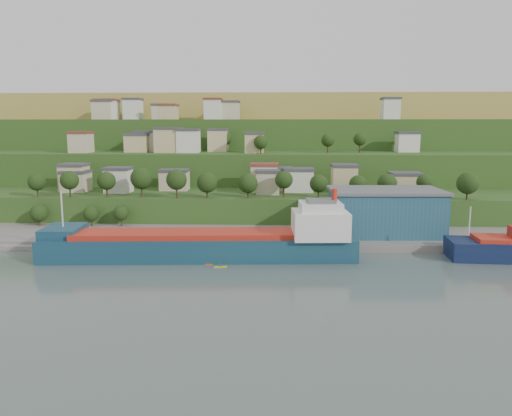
# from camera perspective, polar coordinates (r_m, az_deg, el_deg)

# --- Properties ---
(ground) EXTENTS (500.00, 500.00, 0.00)m
(ground) POSITION_cam_1_polar(r_m,az_deg,el_deg) (116.41, -2.73, -6.78)
(ground) COLOR #42504D
(ground) RESTS_ON ground
(quay) EXTENTS (220.00, 26.00, 4.00)m
(quay) POSITION_cam_1_polar(r_m,az_deg,el_deg) (143.37, 6.30, -3.73)
(quay) COLOR slate
(quay) RESTS_ON ground
(pebble_beach) EXTENTS (40.00, 18.00, 2.40)m
(pebble_beach) POSITION_cam_1_polar(r_m,az_deg,el_deg) (151.97, -23.10, -3.68)
(pebble_beach) COLOR slate
(pebble_beach) RESTS_ON ground
(hillside) EXTENTS (360.00, 210.90, 96.00)m
(hillside) POSITION_cam_1_polar(r_m,az_deg,el_deg) (282.05, 0.36, 2.82)
(hillside) COLOR #284719
(hillside) RESTS_ON ground
(cargo_ship_near) EXTENTS (77.29, 16.66, 19.71)m
(cargo_ship_near) POSITION_cam_1_polar(r_m,az_deg,el_deg) (123.68, -5.34, -4.33)
(cargo_ship_near) COLOR #13314A
(cargo_ship_near) RESTS_ON ground
(warehouse) EXTENTS (31.68, 20.13, 12.80)m
(warehouse) POSITION_cam_1_polar(r_m,az_deg,el_deg) (145.77, 14.54, -0.37)
(warehouse) COLOR navy
(warehouse) RESTS_ON quay
(caravan) EXTENTS (6.15, 3.30, 2.73)m
(caravan) POSITION_cam_1_polar(r_m,az_deg,el_deg) (150.03, -20.94, -2.71)
(caravan) COLOR white
(caravan) RESTS_ON pebble_beach
(dinghy) EXTENTS (3.87, 1.87, 0.74)m
(dinghy) POSITION_cam_1_polar(r_m,az_deg,el_deg) (147.34, -19.49, -3.23)
(dinghy) COLOR silver
(dinghy) RESTS_ON pebble_beach
(kayak_orange) EXTENTS (2.95, 0.84, 0.73)m
(kayak_orange) POSITION_cam_1_polar(r_m,az_deg,el_deg) (118.98, -5.68, -6.35)
(kayak_orange) COLOR #E54E14
(kayak_orange) RESTS_ON ground
(kayak_yellow) EXTENTS (3.07, 0.99, 0.76)m
(kayak_yellow) POSITION_cam_1_polar(r_m,az_deg,el_deg) (116.48, -4.08, -6.67)
(kayak_yellow) COLOR gold
(kayak_yellow) RESTS_ON ground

